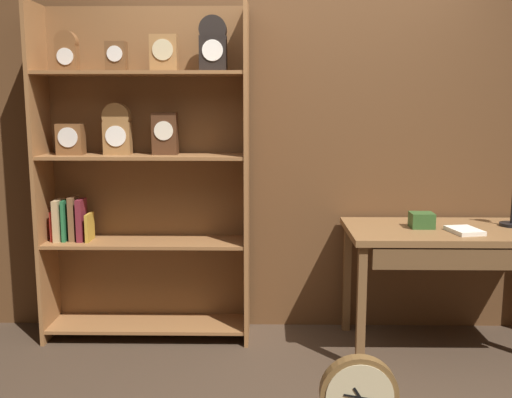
% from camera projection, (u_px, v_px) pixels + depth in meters
% --- Properties ---
extents(back_wood_panel, '(4.80, 0.05, 2.60)m').
position_uv_depth(back_wood_panel, '(293.00, 142.00, 3.98)').
color(back_wood_panel, brown).
rests_on(back_wood_panel, ground).
extents(bookshelf, '(1.35, 0.36, 2.18)m').
position_uv_depth(bookshelf, '(141.00, 169.00, 3.81)').
color(bookshelf, brown).
rests_on(bookshelf, ground).
extents(workbench, '(1.33, 0.70, 0.79)m').
position_uv_depth(workbench, '(455.00, 243.00, 3.62)').
color(workbench, brown).
rests_on(workbench, ground).
extents(toolbox_small, '(0.14, 0.13, 0.10)m').
position_uv_depth(toolbox_small, '(422.00, 220.00, 3.65)').
color(toolbox_small, '#2D5123').
rests_on(toolbox_small, workbench).
extents(open_repair_manual, '(0.20, 0.25, 0.02)m').
position_uv_depth(open_repair_manual, '(465.00, 231.00, 3.51)').
color(open_repair_manual, silver).
rests_on(open_repair_manual, workbench).
extents(round_clock_large, '(0.37, 0.11, 0.41)m').
position_uv_depth(round_clock_large, '(359.00, 397.00, 2.72)').
color(round_clock_large, brown).
rests_on(round_clock_large, ground).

